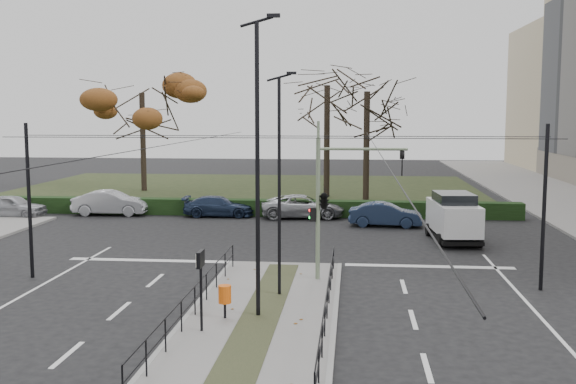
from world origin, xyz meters
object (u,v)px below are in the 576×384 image
object	(u,v)px
parked_car_first	(12,206)
parked_car_fourth	(303,206)
parked_car_fifth	(385,215)
white_van	(453,216)
bare_tree_near	(327,94)
litter_bin	(225,295)
streetlamp_median_far	(280,183)
parked_car_third	(219,206)
info_panel	(201,268)
streetlamp_median_near	(258,166)
parked_car_second	(111,203)
traffic_light	(326,198)
bare_tree_center	(367,100)
rust_tree	(142,93)

from	to	relation	value
parked_car_first	parked_car_fourth	size ratio (longest dim) A/B	0.82
parked_car_first	parked_car_fifth	size ratio (longest dim) A/B	1.01
parked_car_fourth	white_van	xyz separation A→B (m)	(8.02, -6.87, 0.57)
white_van	bare_tree_near	xyz separation A→B (m)	(-6.97, 16.71, 6.52)
litter_bin	parked_car_fifth	distance (m)	19.01
streetlamp_median_far	parked_car_third	world-z (taller)	streetlamp_median_far
info_panel	bare_tree_near	size ratio (longest dim) A/B	0.21
streetlamp_median_near	info_panel	bearing A→B (deg)	-131.85
streetlamp_median_near	litter_bin	bearing A→B (deg)	-160.65
parked_car_third	parked_car_fourth	size ratio (longest dim) A/B	0.86
streetlamp_median_far	parked_car_first	size ratio (longest dim) A/B	1.83
parked_car_second	parked_car_third	bearing A→B (deg)	-91.81
parked_car_fifth	parked_car_first	bearing A→B (deg)	91.54
parked_car_fifth	parked_car_second	bearing A→B (deg)	85.44
info_panel	parked_car_fourth	bearing A→B (deg)	86.71
streetlamp_median_far	parked_car_fourth	xyz separation A→B (m)	(-0.56, 18.01, -3.30)
streetlamp_median_near	traffic_light	bearing A→B (deg)	68.74
bare_tree_center	info_panel	bearing A→B (deg)	-99.75
litter_bin	streetlamp_median_near	size ratio (longest dim) A/B	0.11
traffic_light	bare_tree_center	size ratio (longest dim) A/B	0.51
bare_tree_near	parked_car_third	bearing A→B (deg)	-122.49
parked_car_third	bare_tree_center	size ratio (longest dim) A/B	0.42
rust_tree	parked_car_fifth	size ratio (longest dim) A/B	2.53
info_panel	parked_car_third	size ratio (longest dim) A/B	0.54
info_panel	streetlamp_median_far	world-z (taller)	streetlamp_median_far
parked_car_fourth	bare_tree_near	world-z (taller)	bare_tree_near
streetlamp_median_near	parked_car_second	world-z (taller)	streetlamp_median_near
traffic_light	streetlamp_median_far	bearing A→B (deg)	-122.56
streetlamp_median_near	parked_car_second	size ratio (longest dim) A/B	1.96
parked_car_fifth	streetlamp_median_far	bearing A→B (deg)	168.49
traffic_light	parked_car_second	size ratio (longest dim) A/B	1.14
parked_car_second	litter_bin	bearing A→B (deg)	-154.12
parked_car_third	bare_tree_center	distance (m)	14.10
parked_car_fourth	bare_tree_near	distance (m)	12.17
parked_car_first	white_van	size ratio (longest dim) A/B	0.88
streetlamp_median_far	info_panel	bearing A→B (deg)	-114.05
parked_car_first	parked_car_fifth	distance (m)	22.62
traffic_light	white_van	world-z (taller)	traffic_light
streetlamp_median_far	bare_tree_center	distance (m)	26.79
parked_car_first	parked_car_fifth	xyz separation A→B (m)	(22.59, -1.06, -0.03)
litter_bin	white_van	distance (m)	16.54
traffic_light	rust_tree	size ratio (longest dim) A/B	0.52
parked_car_fourth	parked_car_fifth	world-z (taller)	parked_car_fourth
parked_car_fourth	info_panel	bearing A→B (deg)	171.05
parked_car_fourth	parked_car_first	bearing A→B (deg)	89.63
parked_car_fourth	rust_tree	bearing A→B (deg)	42.54
parked_car_third	bare_tree_near	xyz separation A→B (m)	(6.27, 9.85, 7.16)
info_panel	parked_car_fourth	xyz separation A→B (m)	(1.27, 22.11, -1.28)
info_panel	streetlamp_median_near	bearing A→B (deg)	48.15
parked_car_third	rust_tree	bearing A→B (deg)	32.50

